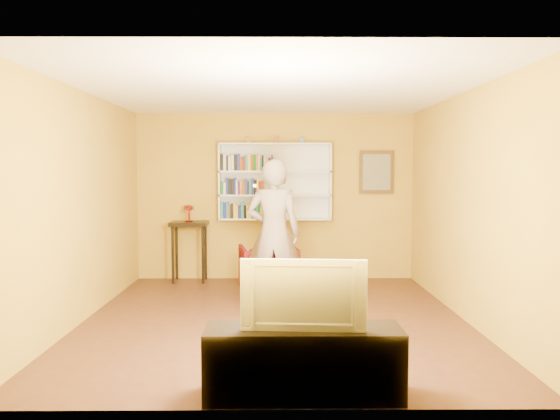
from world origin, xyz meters
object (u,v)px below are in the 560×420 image
object	(u,v)px
tv_cabinet	(303,362)
television	(304,293)
person	(274,234)
ruby_lustre	(189,210)
console_table	(189,232)
armchair	(268,270)
bookshelf	(275,182)

from	to	relation	value
tv_cabinet	television	distance (m)	0.55
person	tv_cabinet	world-z (taller)	person
ruby_lustre	tv_cabinet	xyz separation A→B (m)	(1.60, -4.50, -0.88)
console_table	tv_cabinet	distance (m)	4.80
armchair	tv_cabinet	world-z (taller)	armchair
ruby_lustre	armchair	distance (m)	1.80
person	television	distance (m)	2.85
armchair	person	bearing A→B (deg)	87.25
armchair	television	size ratio (longest dim) A/B	0.83
television	console_table	bearing A→B (deg)	113.45
tv_cabinet	bookshelf	bearing A→B (deg)	92.81
ruby_lustre	person	size ratio (longest dim) A/B	0.14
ruby_lustre	person	distance (m)	2.16
ruby_lustre	tv_cabinet	bearing A→B (deg)	-70.44
armchair	television	xyz separation A→B (m)	(0.33, -3.51, 0.46)
console_table	television	bearing A→B (deg)	-70.44
bookshelf	ruby_lustre	distance (m)	1.45
ruby_lustre	person	bearing A→B (deg)	-50.89
console_table	ruby_lustre	distance (m)	0.36
console_table	tv_cabinet	bearing A→B (deg)	-70.44
console_table	armchair	distance (m)	1.67
bookshelf	person	xyz separation A→B (m)	(-0.01, -1.83, -0.63)
bookshelf	ruby_lustre	world-z (taller)	bookshelf
bookshelf	tv_cabinet	size ratio (longest dim) A/B	1.17
bookshelf	ruby_lustre	bearing A→B (deg)	-173.35
person	armchair	bearing A→B (deg)	-78.15
bookshelf	television	world-z (taller)	bookshelf
person	television	world-z (taller)	person
person	television	bearing A→B (deg)	99.93
person	television	xyz separation A→B (m)	(0.24, -2.83, -0.14)
ruby_lustre	armchair	xyz separation A→B (m)	(1.27, -0.99, -0.80)
console_table	armchair	xyz separation A→B (m)	(1.27, -0.99, -0.44)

